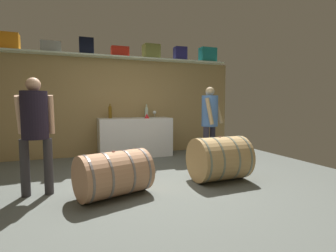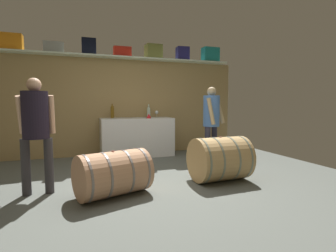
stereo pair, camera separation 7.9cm
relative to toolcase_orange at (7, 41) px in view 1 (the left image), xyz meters
The scene contains 19 objects.
ground_plane 3.67m from the toolcase_orange, 38.48° to the right, with size 6.73×8.24×0.02m, color #575D57.
back_wall_panel 2.54m from the toolcase_orange, ahead, with size 5.53×0.10×2.18m, color #9F8452.
high_shelf_board 2.20m from the toolcase_orange, ahead, with size 5.09×0.40×0.03m, color silver.
toolcase_orange is the anchor object (origin of this frame).
toolcase_grey 0.77m from the toolcase_orange, ahead, with size 0.39×0.18×0.23m, color gray.
toolcase_black 1.46m from the toolcase_orange, ahead, with size 0.29×0.25×0.34m, color black.
toolcase_red 2.17m from the toolcase_orange, ahead, with size 0.39×0.19×0.22m, color red.
toolcase_olive 2.89m from the toolcase_orange, ahead, with size 0.36×0.29×0.32m, color olive.
toolcase_navy 3.62m from the toolcase_orange, ahead, with size 0.29×0.23×0.32m, color navy.
toolcase_teal 4.36m from the toolcase_orange, ahead, with size 0.41×0.23×0.35m, color teal.
work_cabinet 3.12m from the toolcase_orange, ahead, with size 1.58×0.62×0.86m, color white.
wine_bottle_clear 3.08m from the toolcase_orange, ahead, with size 0.08×0.08×0.31m.
wine_bottle_amber 2.36m from the toolcase_orange, ahead, with size 0.07×0.07×0.31m.
wine_glass 3.28m from the toolcase_orange, ahead, with size 0.08×0.08×0.15m.
red_funnel 3.06m from the toolcase_orange, ahead, with size 0.11×0.11×0.10m, color red.
wine_barrel_near 4.55m from the toolcase_orange, 37.34° to the right, with size 0.86×0.70×0.67m.
wine_barrel_far 3.71m from the toolcase_orange, 58.29° to the right, with size 1.02×0.81×0.58m.
winemaker_pouring 2.76m from the toolcase_orange, 72.67° to the right, with size 0.44×0.37×1.49m.
visitor_tasting 4.19m from the toolcase_orange, 20.62° to the right, with size 0.48×0.43×1.50m.
Camera 1 is at (-1.03, -3.50, 1.17)m, focal length 27.69 mm.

